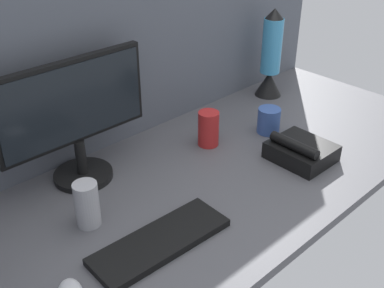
{
  "coord_description": "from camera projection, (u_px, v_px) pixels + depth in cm",
  "views": [
    {
      "loc": [
        -93.78,
        -86.65,
        82.9
      ],
      "look_at": [
        -13.65,
        0.0,
        14.0
      ],
      "focal_mm": 44.55,
      "sensor_mm": 36.0,
      "label": 1
    }
  ],
  "objects": [
    {
      "name": "lava_lamp",
      "position": [
        271.0,
        60.0,
        1.93
      ],
      "size": [
        11.03,
        11.03,
        36.1
      ],
      "color": "black",
      "rests_on": "ground_plane"
    },
    {
      "name": "mug_red_plastic",
      "position": [
        208.0,
        129.0,
        1.61
      ],
      "size": [
        7.11,
        7.11,
        12.23
      ],
      "color": "red",
      "rests_on": "ground_plane"
    },
    {
      "name": "keyboard",
      "position": [
        160.0,
        241.0,
        1.2
      ],
      "size": [
        37.49,
        14.45,
        2.0
      ],
      "primitive_type": "cube",
      "rotation": [
        0.0,
        0.0,
        -0.04
      ],
      "color": "black",
      "rests_on": "ground_plane"
    },
    {
      "name": "mug_ceramic_blue",
      "position": [
        269.0,
        120.0,
        1.7
      ],
      "size": [
        8.05,
        8.05,
        9.24
      ],
      "color": "#38569E",
      "rests_on": "ground_plane"
    },
    {
      "name": "monitor",
      "position": [
        74.0,
        115.0,
        1.36
      ],
      "size": [
        47.45,
        18.0,
        37.68
      ],
      "color": "black",
      "rests_on": "ground_plane"
    },
    {
      "name": "mug_steel",
      "position": [
        87.0,
        204.0,
        1.25
      ],
      "size": [
        6.51,
        6.51,
        12.87
      ],
      "color": "#B2B2B7",
      "rests_on": "ground_plane"
    },
    {
      "name": "cubicle_wall_back",
      "position": [
        138.0,
        24.0,
        1.56
      ],
      "size": [
        180.0,
        5.5,
        76.34
      ],
      "color": "#565B66",
      "rests_on": "ground_plane"
    },
    {
      "name": "ground_plane",
      "position": [
        217.0,
        171.0,
        1.53
      ],
      "size": [
        180.0,
        80.0,
        3.0
      ],
      "primitive_type": "cube",
      "color": "#515156"
    },
    {
      "name": "desk_phone",
      "position": [
        301.0,
        151.0,
        1.54
      ],
      "size": [
        17.24,
        19.21,
        8.8
      ],
      "color": "black",
      "rests_on": "ground_plane"
    }
  ]
}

